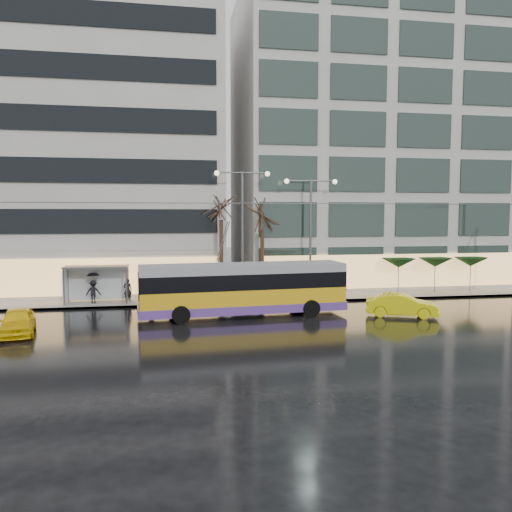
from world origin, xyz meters
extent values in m
plane|color=black|center=(0.00, 0.00, 0.00)|extent=(140.00, 140.00, 0.00)
cube|color=gray|center=(2.00, 14.00, 0.07)|extent=(80.00, 10.00, 0.15)
cube|color=slate|center=(2.00, 9.05, 0.07)|extent=(80.00, 0.10, 0.15)
cube|color=#A3A09C|center=(-16.00, 19.00, 11.15)|extent=(34.00, 14.00, 22.00)
cube|color=#A3A09C|center=(19.00, 19.00, 12.65)|extent=(32.00, 14.00, 25.00)
cube|color=gold|center=(1.23, 5.13, 1.07)|extent=(12.41, 3.55, 1.53)
cube|color=#593688|center=(1.23, 5.13, 0.56)|extent=(12.45, 3.60, 0.51)
cube|color=black|center=(1.23, 5.13, 2.19)|extent=(12.43, 3.58, 0.92)
cube|color=gray|center=(1.23, 5.13, 2.91)|extent=(12.41, 3.55, 0.51)
cube|color=black|center=(7.36, 5.64, 2.04)|extent=(0.25, 2.34, 1.33)
cube|color=black|center=(-4.90, 4.62, 2.04)|extent=(0.25, 2.34, 1.33)
cylinder|color=black|center=(4.99, 6.72, 0.51)|extent=(1.05, 0.44, 1.02)
cylinder|color=black|center=(5.20, 4.18, 0.51)|extent=(1.05, 0.44, 1.02)
cylinder|color=black|center=(-2.74, 6.08, 0.51)|extent=(1.05, 0.44, 1.02)
cylinder|color=black|center=(-2.53, 3.54, 0.51)|extent=(1.05, 0.44, 1.02)
cylinder|color=#595B60|center=(0.13, 6.01, 4.39)|extent=(0.37, 3.79, 2.68)
cylinder|color=#595B60|center=(0.09, 6.52, 4.39)|extent=(0.37, 3.79, 2.68)
cylinder|color=#595B60|center=(1.00, 5.75, 6.80)|extent=(42.00, 0.04, 0.04)
cylinder|color=#595B60|center=(1.00, 6.25, 6.80)|extent=(42.00, 0.04, 0.04)
cube|color=#595B60|center=(-8.00, 10.50, 2.60)|extent=(4.20, 1.60, 0.12)
cube|color=silver|center=(-8.00, 11.20, 1.35)|extent=(4.00, 0.05, 2.20)
cube|color=white|center=(-10.05, 10.50, 1.35)|extent=(0.10, 1.40, 2.20)
cylinder|color=#595B60|center=(-10.00, 9.80, 1.35)|extent=(0.10, 0.10, 2.40)
cylinder|color=#595B60|center=(-10.00, 11.20, 1.35)|extent=(0.10, 0.10, 2.40)
cylinder|color=#595B60|center=(-6.00, 9.80, 1.35)|extent=(0.10, 0.10, 2.40)
cylinder|color=#595B60|center=(-6.00, 11.20, 1.35)|extent=(0.10, 0.10, 2.40)
cylinder|color=#595B60|center=(2.00, 10.80, 4.65)|extent=(0.18, 0.18, 9.00)
cylinder|color=#595B60|center=(1.10, 10.80, 9.05)|extent=(1.80, 0.10, 0.10)
cylinder|color=#595B60|center=(2.90, 10.80, 9.05)|extent=(1.80, 0.10, 0.10)
sphere|color=#FFF2CC|center=(0.20, 10.80, 9.00)|extent=(0.36, 0.36, 0.36)
sphere|color=#FFF2CC|center=(3.80, 10.80, 9.00)|extent=(0.36, 0.36, 0.36)
cylinder|color=#595B60|center=(7.00, 10.80, 4.40)|extent=(0.18, 0.18, 8.50)
cylinder|color=#595B60|center=(6.10, 10.80, 8.55)|extent=(1.80, 0.10, 0.10)
cylinder|color=#595B60|center=(7.90, 10.80, 8.55)|extent=(1.80, 0.10, 0.10)
sphere|color=#FFF2CC|center=(5.20, 10.80, 8.50)|extent=(0.36, 0.36, 0.36)
sphere|color=#FFF2CC|center=(8.80, 10.80, 8.50)|extent=(0.36, 0.36, 0.36)
cylinder|color=black|center=(0.50, 11.00, 2.95)|extent=(0.28, 0.28, 5.60)
cylinder|color=black|center=(3.50, 11.20, 2.60)|extent=(0.28, 0.28, 4.90)
cylinder|color=#595B60|center=(14.00, 11.00, 1.25)|extent=(0.06, 0.06, 2.20)
cone|color=black|center=(14.00, 11.00, 2.45)|extent=(2.50, 2.50, 0.70)
cylinder|color=#595B60|center=(17.00, 11.00, 1.25)|extent=(0.06, 0.06, 2.20)
cone|color=black|center=(17.00, 11.00, 2.45)|extent=(2.50, 2.50, 0.70)
cylinder|color=#595B60|center=(20.00, 11.00, 1.25)|extent=(0.06, 0.06, 2.20)
cone|color=black|center=(20.00, 11.00, 2.45)|extent=(2.50, 2.50, 0.70)
imported|color=yellow|center=(-10.77, 2.42, 0.68)|extent=(2.34, 4.20, 1.35)
imported|color=yellow|center=(10.58, 3.38, 0.69)|extent=(4.44, 2.98, 1.38)
imported|color=black|center=(-6.00, 10.70, 0.94)|extent=(0.59, 0.40, 1.58)
imported|color=#F65275|center=(-6.00, 10.70, 1.90)|extent=(1.00, 1.02, 0.88)
imported|color=black|center=(-4.51, 11.10, 0.93)|extent=(0.77, 0.61, 1.55)
imported|color=black|center=(-8.22, 10.36, 0.93)|extent=(1.01, 0.59, 1.55)
imported|color=black|center=(-8.22, 10.36, 1.90)|extent=(0.83, 0.83, 0.72)
camera|label=1|loc=(-3.05, -24.26, 6.07)|focal=35.00mm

